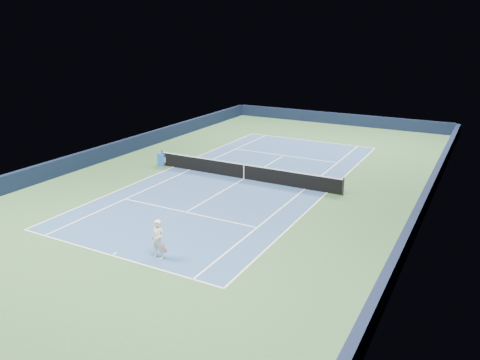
% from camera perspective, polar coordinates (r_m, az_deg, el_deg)
% --- Properties ---
extents(ground, '(40.00, 40.00, 0.00)m').
position_cam_1_polar(ground, '(29.63, 0.48, 0.15)').
color(ground, '#31572F').
rests_on(ground, ground).
extents(wall_far, '(22.00, 0.35, 1.10)m').
position_cam_1_polar(wall_far, '(47.41, 11.89, 7.33)').
color(wall_far, black).
rests_on(wall_far, ground).
extents(wall_right, '(0.35, 40.00, 1.10)m').
position_cam_1_polar(wall_right, '(26.45, 21.68, -2.20)').
color(wall_right, black).
rests_on(wall_right, ground).
extents(wall_left, '(0.35, 40.00, 1.10)m').
position_cam_1_polar(wall_left, '(35.65, -15.10, 3.55)').
color(wall_left, black).
rests_on(wall_left, ground).
extents(court_surface, '(10.97, 23.77, 0.01)m').
position_cam_1_polar(court_surface, '(29.63, 0.48, 0.15)').
color(court_surface, navy).
rests_on(court_surface, ground).
extents(baseline_far, '(10.97, 0.08, 0.00)m').
position_cam_1_polar(baseline_far, '(40.13, 8.50, 4.79)').
color(baseline_far, white).
rests_on(baseline_far, ground).
extents(baseline_near, '(10.97, 0.08, 0.00)m').
position_cam_1_polar(baseline_near, '(20.68, -15.37, -8.85)').
color(baseline_near, white).
rests_on(baseline_near, ground).
extents(sideline_doubles_right, '(0.08, 23.77, 0.00)m').
position_cam_1_polar(sideline_doubles_right, '(27.62, 10.58, -1.52)').
color(sideline_doubles_right, white).
rests_on(sideline_doubles_right, ground).
extents(sideline_doubles_left, '(0.08, 23.77, 0.00)m').
position_cam_1_polar(sideline_doubles_left, '(32.45, -8.11, 1.59)').
color(sideline_doubles_left, white).
rests_on(sideline_doubles_left, ground).
extents(sideline_singles_right, '(0.08, 23.77, 0.00)m').
position_cam_1_polar(sideline_singles_right, '(28.04, 7.92, -1.08)').
color(sideline_singles_right, white).
rests_on(sideline_singles_right, ground).
extents(sideline_singles_left, '(0.08, 23.77, 0.00)m').
position_cam_1_polar(sideline_singles_left, '(31.68, -6.11, 1.26)').
color(sideline_singles_left, white).
rests_on(sideline_singles_left, ground).
extents(service_line_far, '(8.23, 0.08, 0.00)m').
position_cam_1_polar(service_line_far, '(35.18, 5.38, 3.00)').
color(service_line_far, white).
rests_on(service_line_far, ground).
extents(service_line_near, '(8.23, 0.08, 0.00)m').
position_cam_1_polar(service_line_near, '(24.50, -6.58, -3.92)').
color(service_line_near, white).
rests_on(service_line_near, ground).
extents(center_service_line, '(0.08, 12.80, 0.00)m').
position_cam_1_polar(center_service_line, '(29.63, 0.48, 0.16)').
color(center_service_line, white).
rests_on(center_service_line, ground).
extents(center_mark_far, '(0.08, 0.30, 0.00)m').
position_cam_1_polar(center_mark_far, '(40.00, 8.42, 4.75)').
color(center_mark_far, white).
rests_on(center_mark_far, ground).
extents(center_mark_near, '(0.08, 0.30, 0.00)m').
position_cam_1_polar(center_mark_near, '(20.77, -15.09, -8.70)').
color(center_mark_near, white).
rests_on(center_mark_near, ground).
extents(tennis_net, '(12.90, 0.10, 1.07)m').
position_cam_1_polar(tennis_net, '(29.48, 0.48, 1.08)').
color(tennis_net, black).
rests_on(tennis_net, ground).
extents(sponsor_cube, '(0.61, 0.52, 0.85)m').
position_cam_1_polar(sponsor_cube, '(32.84, -9.46, 2.48)').
color(sponsor_cube, blue).
rests_on(sponsor_cube, ground).
extents(tennis_player, '(0.78, 1.24, 1.68)m').
position_cam_1_polar(tennis_player, '(19.70, -9.93, -7.15)').
color(tennis_player, white).
rests_on(tennis_player, ground).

